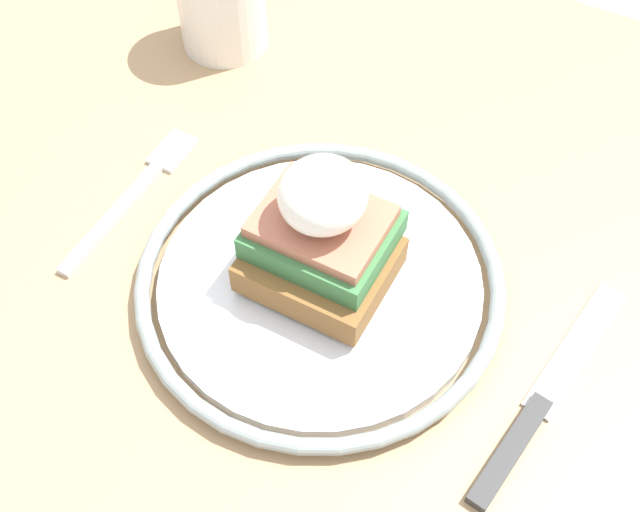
% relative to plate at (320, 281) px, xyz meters
% --- Properties ---
extents(dining_table, '(1.09, 0.71, 0.76)m').
position_rel_plate_xyz_m(dining_table, '(0.04, 0.01, -0.13)').
color(dining_table, tan).
rests_on(dining_table, ground_plane).
extents(plate, '(0.23, 0.23, 0.02)m').
position_rel_plate_xyz_m(plate, '(0.00, 0.00, 0.00)').
color(plate, silver).
rests_on(plate, dining_table).
extents(sandwich, '(0.09, 0.07, 0.09)m').
position_rel_plate_xyz_m(sandwich, '(-0.00, 0.00, 0.04)').
color(sandwich, brown).
rests_on(sandwich, plate).
extents(fork, '(0.02, 0.14, 0.00)m').
position_rel_plate_xyz_m(fork, '(-0.15, 0.01, -0.01)').
color(fork, silver).
rests_on(fork, dining_table).
extents(knife, '(0.04, 0.17, 0.01)m').
position_rel_plate_xyz_m(knife, '(0.15, -0.01, -0.01)').
color(knife, '#2D2D2D').
rests_on(knife, dining_table).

